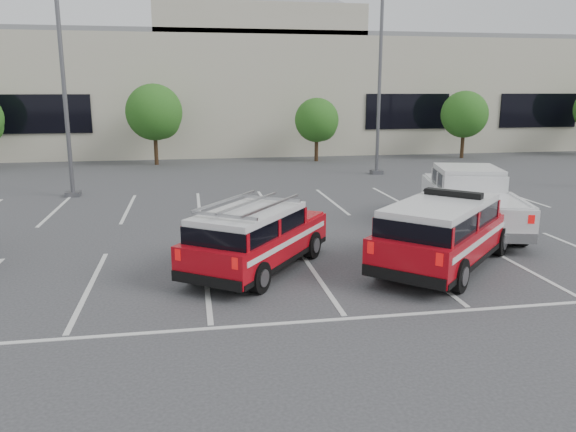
% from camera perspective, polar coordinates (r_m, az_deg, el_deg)
% --- Properties ---
extents(ground, '(120.00, 120.00, 0.00)m').
position_cam_1_polar(ground, '(14.09, 2.79, -5.91)').
color(ground, '#373739').
rests_on(ground, ground).
extents(stall_markings, '(23.00, 15.00, 0.01)m').
position_cam_1_polar(stall_markings, '(18.33, -0.29, -1.46)').
color(stall_markings, silver).
rests_on(stall_markings, ground).
extents(convention_building, '(60.00, 16.99, 13.20)m').
position_cam_1_polar(convention_building, '(44.99, -6.07, 12.96)').
color(convention_building, beige).
rests_on(convention_building, ground).
extents(tree_mid_left, '(3.37, 3.37, 4.85)m').
position_cam_1_polar(tree_mid_left, '(35.14, -13.29, 10.04)').
color(tree_mid_left, '#3F2B19').
rests_on(tree_mid_left, ground).
extents(tree_mid_right, '(2.77, 2.77, 3.99)m').
position_cam_1_polar(tree_mid_right, '(36.03, 3.06, 9.56)').
color(tree_mid_right, '#3F2B19').
rests_on(tree_mid_right, ground).
extents(tree_right, '(3.07, 3.07, 4.42)m').
position_cam_1_polar(tree_right, '(39.48, 17.57, 9.66)').
color(tree_right, '#3F2B19').
rests_on(tree_right, ground).
extents(light_pole_left, '(0.90, 0.60, 10.24)m').
position_cam_1_polar(light_pole_left, '(25.52, -21.91, 13.39)').
color(light_pole_left, '#59595E').
rests_on(light_pole_left, ground).
extents(light_pole_mid, '(0.90, 0.60, 10.24)m').
position_cam_1_polar(light_pole_mid, '(30.69, 9.31, 13.87)').
color(light_pole_mid, '#59595E').
rests_on(light_pole_mid, ground).
extents(fire_chief_suv, '(5.29, 5.34, 1.94)m').
position_cam_1_polar(fire_chief_suv, '(15.00, 15.64, -2.07)').
color(fire_chief_suv, '#AA0812').
rests_on(fire_chief_suv, ground).
extents(white_pickup, '(3.76, 6.76, 1.97)m').
position_cam_1_polar(white_pickup, '(19.47, 17.96, 1.10)').
color(white_pickup, silver).
rests_on(white_pickup, ground).
extents(ladder_suv, '(4.23, 4.89, 1.85)m').
position_cam_1_polar(ladder_suv, '(14.18, -3.28, -2.67)').
color(ladder_suv, '#AA0812').
rests_on(ladder_suv, ground).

